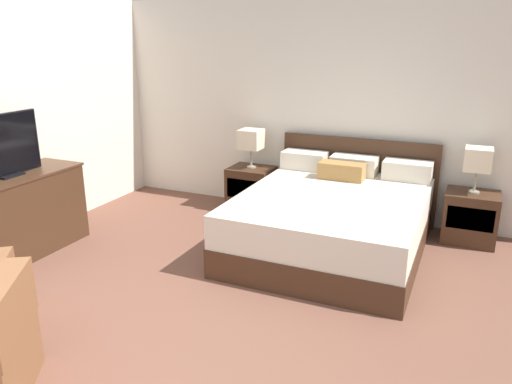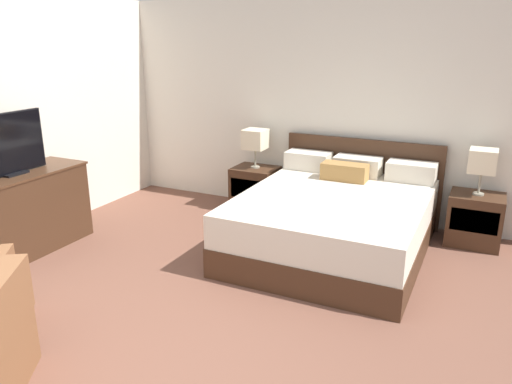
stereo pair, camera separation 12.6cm
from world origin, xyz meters
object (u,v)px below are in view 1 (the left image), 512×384
(table_lamp_left, at_px, (251,140))
(nightstand_right, at_px, (470,217))
(bed, at_px, (333,219))
(dresser, at_px, (23,212))
(table_lamp_right, at_px, (478,160))
(nightstand_left, at_px, (251,189))
(tv, at_px, (4,147))

(table_lamp_left, bearing_deg, nightstand_right, -0.03)
(bed, height_order, dresser, bed)
(dresser, bearing_deg, bed, 25.20)
(nightstand_right, xyz_separation_m, table_lamp_left, (-2.52, 0.00, 0.62))
(table_lamp_left, bearing_deg, table_lamp_right, 0.00)
(nightstand_left, height_order, table_lamp_right, table_lamp_right)
(tv, bearing_deg, bed, 26.86)
(nightstand_right, xyz_separation_m, dresser, (-4.05, -2.08, 0.15))
(bed, distance_m, nightstand_right, 1.48)
(table_lamp_left, bearing_deg, tv, -125.03)
(bed, xyz_separation_m, nightstand_right, (1.26, 0.77, -0.05))
(table_lamp_left, distance_m, dresser, 2.63)
(bed, bearing_deg, tv, -153.14)
(bed, xyz_separation_m, nightstand_left, (-1.26, 0.77, -0.05))
(table_lamp_right, bearing_deg, bed, -148.59)
(nightstand_right, height_order, dresser, dresser)
(nightstand_right, distance_m, table_lamp_left, 2.59)
(bed, distance_m, table_lamp_right, 1.58)
(table_lamp_right, bearing_deg, nightstand_left, -179.97)
(nightstand_left, height_order, dresser, dresser)
(nightstand_right, height_order, tv, tv)
(nightstand_left, bearing_deg, table_lamp_right, 0.03)
(nightstand_right, relative_size, tv, 0.70)
(table_lamp_right, distance_m, tv, 4.60)
(bed, bearing_deg, nightstand_right, 31.36)
(table_lamp_left, xyz_separation_m, table_lamp_right, (2.52, 0.00, 0.00))
(bed, distance_m, table_lamp_left, 1.58)
(dresser, relative_size, tv, 1.58)
(table_lamp_left, relative_size, table_lamp_right, 1.00)
(bed, bearing_deg, dresser, -154.80)
(table_lamp_right, relative_size, tv, 0.62)
(bed, height_order, table_lamp_left, table_lamp_left)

